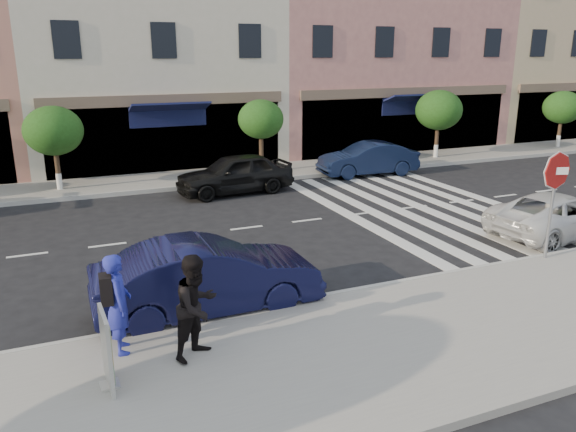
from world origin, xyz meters
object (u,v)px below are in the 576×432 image
at_px(walker, 197,306).
at_px(car_near_right, 559,215).
at_px(car_far_right, 368,159).
at_px(car_far_mid, 235,174).
at_px(car_near_mid, 208,277).
at_px(photographer, 119,303).
at_px(poster_board, 107,351).
at_px(stop_sign, 556,182).

bearing_deg(walker, car_near_right, -19.29).
bearing_deg(car_far_right, car_near_right, 9.42).
bearing_deg(car_far_right, car_far_mid, -77.83).
bearing_deg(walker, car_near_mid, 36.71).
bearing_deg(car_near_mid, car_near_right, -85.35).
xyz_separation_m(walker, car_near_right, (11.19, 2.75, -0.43)).
relative_size(photographer, car_near_mid, 0.39).
bearing_deg(poster_board, walker, 11.47).
distance_m(stop_sign, walker, 9.22).
distance_m(poster_board, car_far_mid, 12.82).
xyz_separation_m(car_near_mid, car_near_right, (10.50, 0.89, -0.13)).
xyz_separation_m(stop_sign, car_far_mid, (-4.89, 9.92, -1.35)).
bearing_deg(car_far_mid, car_near_mid, -25.52).
relative_size(stop_sign, poster_board, 2.18).
height_order(stop_sign, car_far_mid, stop_sign).
relative_size(stop_sign, car_near_mid, 0.59).
height_order(poster_board, car_near_mid, car_near_mid).
relative_size(poster_board, car_far_right, 0.29).
distance_m(car_near_right, car_far_mid, 10.91).
relative_size(car_near_right, car_far_right, 1.05).
bearing_deg(car_near_right, car_far_mid, 34.01).
bearing_deg(poster_board, stop_sign, 5.82).
height_order(stop_sign, car_near_mid, stop_sign).
relative_size(walker, car_far_mid, 0.41).
height_order(photographer, car_far_right, photographer).
height_order(stop_sign, poster_board, stop_sign).
xyz_separation_m(photographer, car_near_mid, (1.85, 1.21, -0.28)).
bearing_deg(car_near_mid, stop_sign, -94.72).
bearing_deg(poster_board, car_near_right, 11.22).
bearing_deg(photographer, car_near_mid, -54.34).
relative_size(car_far_mid, car_far_right, 1.03).
height_order(stop_sign, car_far_right, stop_sign).
bearing_deg(stop_sign, car_far_mid, 132.90).
xyz_separation_m(poster_board, car_far_mid, (5.68, 11.49, -0.01)).
distance_m(stop_sign, car_far_right, 10.93).
distance_m(car_near_mid, car_far_mid, 9.90).
distance_m(photographer, walker, 1.34).
height_order(stop_sign, photographer, stop_sign).
xyz_separation_m(photographer, car_near_right, (12.35, 2.09, -0.41)).
relative_size(photographer, car_near_right, 0.40).
distance_m(photographer, poster_board, 1.11).
distance_m(photographer, car_near_mid, 2.23).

